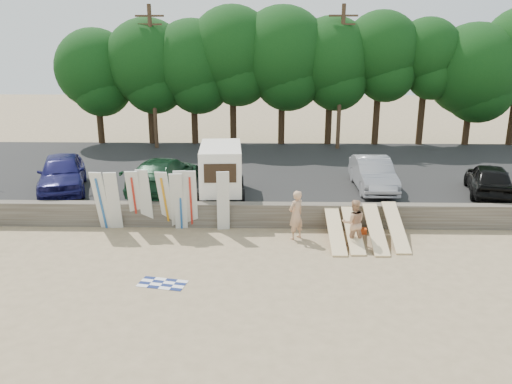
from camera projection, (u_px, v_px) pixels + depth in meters
ground at (340, 256)px, 17.87m from camera, size 120.00×120.00×0.00m
seawall at (331, 215)px, 20.61m from camera, size 44.00×0.50×1.00m
parking_lot at (314, 174)px, 27.84m from camera, size 44.00×14.50×0.70m
treeline at (301, 59)px, 32.94m from camera, size 33.45×6.21×9.13m
utility_poles at (341, 75)px, 31.63m from camera, size 25.80×0.26×9.00m
box_trailer at (221, 168)px, 22.37m from camera, size 2.26×3.71×2.28m
car_0 at (62, 173)px, 23.21m from camera, size 3.48×5.37×1.70m
car_1 at (164, 174)px, 23.22m from camera, size 3.02×5.66×1.56m
car_2 at (373, 174)px, 23.42m from camera, size 1.60×4.56×1.50m
car_3 at (489, 179)px, 22.55m from camera, size 2.76×4.59×1.46m
surfboard_upright_0 at (101, 201)px, 19.99m from camera, size 0.57×0.77×2.53m
surfboard_upright_1 at (113, 201)px, 19.97m from camera, size 0.58×0.77×2.53m
surfboard_upright_2 at (135, 199)px, 20.21m from camera, size 0.56×0.81×2.52m
surfboard_upright_3 at (145, 199)px, 20.19m from camera, size 0.55×0.61×2.56m
surfboard_upright_4 at (165, 200)px, 20.10m from camera, size 0.63×0.85×2.52m
surfboard_upright_5 at (177, 201)px, 20.00m from camera, size 0.62×0.92×2.49m
surfboard_upright_6 at (180, 200)px, 20.01m from camera, size 0.58×0.62×2.57m
surfboard_upright_7 at (191, 200)px, 20.09m from camera, size 0.55×0.68×2.55m
surfboard_upright_8 at (223, 201)px, 19.88m from camera, size 0.56×0.60×2.56m
surfboard_low_0 at (335, 231)px, 19.03m from camera, size 0.56×2.90×0.92m
surfboard_low_1 at (353, 229)px, 19.07m from camera, size 0.56×2.87×1.00m
surfboard_low_2 at (376, 229)px, 18.95m from camera, size 0.56×2.83×1.12m
surfboard_low_3 at (396, 227)px, 19.15m from camera, size 0.56×2.83×1.14m
beachgoer_a at (296, 215)px, 19.22m from camera, size 0.84×0.82×1.95m
beachgoer_b at (354, 223)px, 18.61m from camera, size 0.90×0.72×1.79m
cooler at (374, 229)px, 20.09m from camera, size 0.41×0.34×0.32m
gear_bag at (363, 231)px, 19.97m from camera, size 0.30×0.25×0.22m
beach_towel at (162, 284)px, 15.80m from camera, size 1.77×1.77×0.00m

